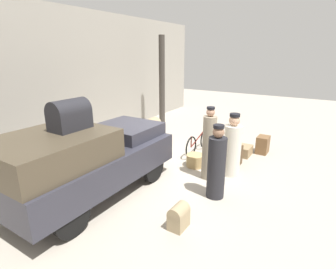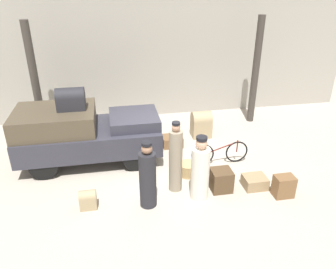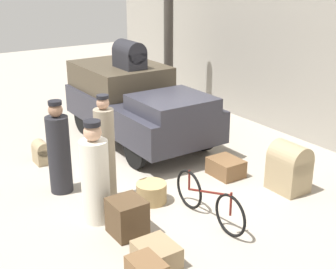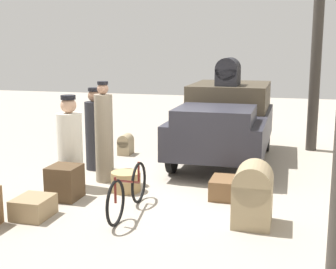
{
  "view_description": "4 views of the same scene",
  "coord_description": "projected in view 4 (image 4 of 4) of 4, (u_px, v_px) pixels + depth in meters",
  "views": [
    {
      "loc": [
        -5.56,
        -3.42,
        3.09
      ],
      "look_at": [
        0.2,
        0.2,
        0.95
      ],
      "focal_mm": 28.0,
      "sensor_mm": 36.0,
      "label": 1
    },
    {
      "loc": [
        -1.28,
        -7.8,
        4.9
      ],
      "look_at": [
        0.2,
        0.2,
        0.95
      ],
      "focal_mm": 35.0,
      "sensor_mm": 36.0,
      "label": 2
    },
    {
      "loc": [
        6.66,
        -4.16,
        3.81
      ],
      "look_at": [
        0.2,
        0.2,
        0.95
      ],
      "focal_mm": 50.0,
      "sensor_mm": 36.0,
      "label": 3
    },
    {
      "loc": [
        7.99,
        2.28,
        2.49
      ],
      "look_at": [
        0.2,
        0.2,
        0.95
      ],
      "focal_mm": 50.0,
      "sensor_mm": 36.0,
      "label": 4
    }
  ],
  "objects": [
    {
      "name": "conductor_in_dark_uniform",
      "position": [
        95.0,
        133.0,
        9.44
      ],
      "size": [
        0.39,
        0.39,
        1.66
      ],
      "color": "#232328",
      "rests_on": "ground"
    },
    {
      "name": "trunk_on_truck_roof",
      "position": [
        228.0,
        72.0,
        10.27
      ],
      "size": [
        0.75,
        0.48,
        0.6
      ],
      "color": "#232328",
      "rests_on": "truck"
    },
    {
      "name": "porter_carrying_trunk",
      "position": [
        70.0,
        146.0,
        8.22
      ],
      "size": [
        0.44,
        0.44,
        1.65
      ],
      "color": "silver",
      "rests_on": "ground"
    },
    {
      "name": "wicker_basket",
      "position": [
        126.0,
        182.0,
        8.09
      ],
      "size": [
        0.51,
        0.51,
        0.34
      ],
      "color": "tan",
      "rests_on": "ground"
    },
    {
      "name": "truck",
      "position": [
        225.0,
        119.0,
        10.22
      ],
      "size": [
        3.94,
        1.86,
        1.62
      ],
      "color": "black",
      "rests_on": "ground"
    },
    {
      "name": "trunk_large_brown",
      "position": [
        33.0,
        207.0,
        6.87
      ],
      "size": [
        0.58,
        0.5,
        0.3
      ],
      "color": "#937A56",
      "rests_on": "ground"
    },
    {
      "name": "suitcase_tan_flat",
      "position": [
        227.0,
        188.0,
        7.75
      ],
      "size": [
        0.63,
        0.51,
        0.33
      ],
      "color": "brown",
      "rests_on": "ground"
    },
    {
      "name": "ground_plane",
      "position": [
        160.0,
        182.0,
        8.63
      ],
      "size": [
        30.0,
        30.0,
        0.0
      ],
      "primitive_type": "plane",
      "color": "#A89E8E"
    },
    {
      "name": "bicycle",
      "position": [
        128.0,
        191.0,
        6.99
      ],
      "size": [
        1.68,
        0.04,
        0.7
      ],
      "color": "black",
      "rests_on": "ground"
    },
    {
      "name": "porter_lifting_near_truck",
      "position": [
        104.0,
        136.0,
        8.57
      ],
      "size": [
        0.33,
        0.33,
        1.86
      ],
      "color": "gray",
      "rests_on": "ground"
    },
    {
      "name": "canopy_pillar_left",
      "position": [
        315.0,
        72.0,
        10.97
      ],
      "size": [
        0.25,
        0.25,
        3.77
      ],
      "color": "#38332D",
      "rests_on": "ground"
    },
    {
      "name": "suitcase_black_upright",
      "position": [
        65.0,
        182.0,
        7.67
      ],
      "size": [
        0.51,
        0.49,
        0.56
      ],
      "color": "#4C3823",
      "rests_on": "ground"
    },
    {
      "name": "trunk_umber_medium",
      "position": [
        253.0,
        193.0,
        6.54
      ],
      "size": [
        0.64,
        0.53,
        0.89
      ],
      "color": "#9E8966",
      "rests_on": "ground"
    },
    {
      "name": "trunk_barrel_dark",
      "position": [
        126.0,
        144.0,
        10.82
      ],
      "size": [
        0.39,
        0.28,
        0.47
      ],
      "color": "#9E8966",
      "rests_on": "ground"
    }
  ]
}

